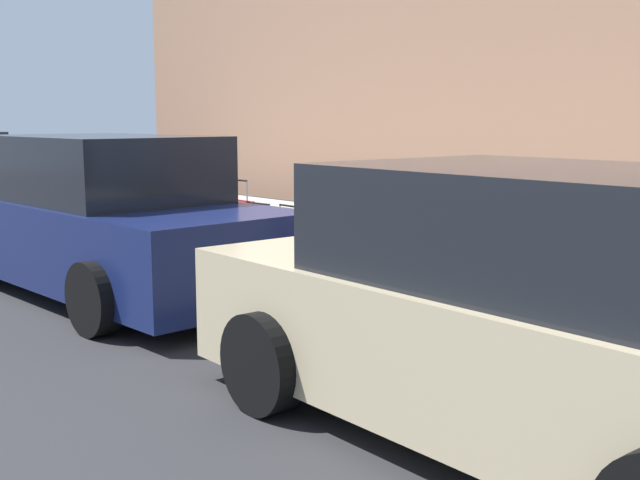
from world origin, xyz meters
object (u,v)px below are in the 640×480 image
suitcase_red_9 (238,226)px  suitcase_maroon_6 (322,238)px  parked_car_beige_0 (534,315)px  suitcase_olive_0 (594,284)px  suitcase_silver_3 (423,261)px  fire_hydrant (169,211)px  suitcase_navy_1 (523,285)px  parked_car_navy_1 (103,220)px  suitcase_silver_10 (207,219)px  suitcase_red_2 (468,270)px  suitcase_teal_5 (346,249)px  suitcase_black_4 (381,250)px  bollard_post (140,211)px  suitcase_navy_8 (261,233)px  suitcase_olive_7 (289,237)px

suitcase_red_9 → suitcase_maroon_6: bearing=179.9°
parked_car_beige_0 → suitcase_red_9: bearing=-19.9°
suitcase_olive_0 → suitcase_silver_3: suitcase_silver_3 is taller
fire_hydrant → parked_car_beige_0: bearing=164.6°
suitcase_red_9 → parked_car_beige_0: parked_car_beige_0 is taller
suitcase_navy_1 → parked_car_navy_1: bearing=26.8°
suitcase_red_9 → suitcase_silver_10: (0.56, 0.09, 0.05)m
suitcase_navy_1 → suitcase_silver_3: suitcase_silver_3 is taller
suitcase_maroon_6 → suitcase_red_9: suitcase_maroon_6 is taller
suitcase_red_2 → suitcase_silver_3: size_ratio=0.82×
parked_car_navy_1 → suitcase_teal_5: bearing=-131.0°
suitcase_red_2 → parked_car_navy_1: (3.25, 1.93, 0.31)m
suitcase_olive_0 → suitcase_red_2: bearing=4.6°
suitcase_red_2 → suitcase_black_4: suitcase_black_4 is taller
suitcase_maroon_6 → parked_car_beige_0: size_ratio=0.22×
parked_car_beige_0 → suitcase_olive_0: bearing=-69.6°
suitcase_navy_1 → bollard_post: bearing=0.9°
suitcase_navy_1 → suitcase_olive_0: bearing=-171.3°
suitcase_navy_1 → parked_car_navy_1: size_ratio=0.16×
suitcase_olive_0 → parked_car_navy_1: size_ratio=0.16×
suitcase_navy_8 → suitcase_silver_3: bearing=179.1°
suitcase_navy_8 → suitcase_silver_10: (1.09, 0.05, 0.07)m
suitcase_maroon_6 → bollard_post: size_ratio=1.31×
suitcase_olive_0 → suitcase_red_9: (4.84, -0.00, -0.02)m
suitcase_red_2 → suitcase_red_9: (3.67, -0.10, 0.02)m
suitcase_olive_7 → parked_car_navy_1: (0.64, 1.99, 0.31)m
suitcase_olive_0 → suitcase_navy_8: suitcase_olive_0 is taller
fire_hydrant → suitcase_olive_7: bearing=-179.8°
suitcase_silver_3 → parked_car_navy_1: parked_car_navy_1 is taller
suitcase_teal_5 → suitcase_olive_7: (1.02, -0.08, 0.01)m
suitcase_olive_0 → suitcase_olive_7: size_ratio=1.10×
suitcase_black_4 → suitcase_navy_1: bearing=-179.7°
suitcase_red_2 → suitcase_black_4: bearing=0.2°
suitcase_navy_1 → parked_car_navy_1: 4.30m
suitcase_red_2 → suitcase_maroon_6: suitcase_maroon_6 is taller
suitcase_black_4 → suitcase_olive_7: bearing=-2.4°
suitcase_black_4 → suitcase_red_9: suitcase_black_4 is taller
suitcase_teal_5 → parked_car_beige_0: (-3.51, 1.91, 0.28)m
fire_hydrant → parked_car_beige_0: 7.44m
parked_car_navy_1 → suitcase_red_2: bearing=-149.3°
suitcase_black_4 → suitcase_navy_8: size_ratio=1.47×
suitcase_olive_0 → suitcase_navy_8: size_ratio=1.13×
parked_car_navy_1 → suitcase_navy_8: bearing=-93.2°
suitcase_maroon_6 → suitcase_olive_7: size_ratio=1.34×
suitcase_teal_5 → bollard_post: bearing=1.1°
suitcase_black_4 → suitcase_maroon_6: bearing=-5.8°
suitcase_olive_7 → suitcase_silver_10: suitcase_silver_10 is taller
suitcase_navy_1 → parked_car_navy_1: (3.82, 1.93, 0.36)m
suitcase_silver_3 → suitcase_red_9: (3.11, -0.08, 0.01)m
suitcase_navy_1 → fire_hydrant: size_ratio=1.00×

